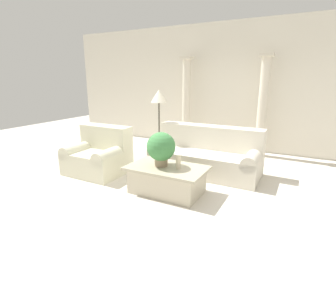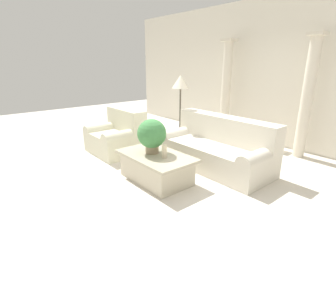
{
  "view_description": "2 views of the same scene",
  "coord_description": "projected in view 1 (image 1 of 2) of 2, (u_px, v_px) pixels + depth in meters",
  "views": [
    {
      "loc": [
        1.75,
        -3.97,
        1.84
      ],
      "look_at": [
        -0.38,
        0.06,
        0.63
      ],
      "focal_mm": 28.0,
      "sensor_mm": 36.0,
      "label": 1
    },
    {
      "loc": [
        3.0,
        -2.82,
        1.87
      ],
      "look_at": [
        -0.06,
        -0.25,
        0.55
      ],
      "focal_mm": 28.0,
      "sensor_mm": 36.0,
      "label": 2
    }
  ],
  "objects": [
    {
      "name": "coffee_table",
      "position": [
        167.0,
        179.0,
        4.29
      ],
      "size": [
        1.27,
        0.77,
        0.44
      ],
      "color": "beige",
      "rests_on": "ground_plane"
    },
    {
      "name": "sofa_long",
      "position": [
        206.0,
        155.0,
        5.2
      ],
      "size": [
        2.11,
        0.92,
        0.91
      ],
      "color": "beige",
      "rests_on": "ground_plane"
    },
    {
      "name": "potted_plant",
      "position": [
        161.0,
        147.0,
        4.21
      ],
      "size": [
        0.47,
        0.47,
        0.56
      ],
      "color": "#937F60",
      "rests_on": "coffee_table"
    },
    {
      "name": "wall_back",
      "position": [
        232.0,
        87.0,
        6.72
      ],
      "size": [
        10.0,
        0.06,
        3.2
      ],
      "color": "silver",
      "rests_on": "ground_plane"
    },
    {
      "name": "floor_lamp",
      "position": [
        159.0,
        100.0,
        5.57
      ],
      "size": [
        0.35,
        0.35,
        1.6
      ],
      "color": "#4C473D",
      "rests_on": "ground_plane"
    },
    {
      "name": "column_right",
      "position": [
        263.0,
        106.0,
        6.12
      ],
      "size": [
        0.3,
        0.3,
        2.36
      ],
      "color": "beige",
      "rests_on": "ground_plane"
    },
    {
      "name": "ground_plane",
      "position": [
        185.0,
        185.0,
        4.65
      ],
      "size": [
        16.0,
        16.0,
        0.0
      ],
      "primitive_type": "plane",
      "color": "silver"
    },
    {
      "name": "column_left",
      "position": [
        186.0,
        102.0,
        7.0
      ],
      "size": [
        0.3,
        0.3,
        2.36
      ],
      "color": "beige",
      "rests_on": "ground_plane"
    },
    {
      "name": "pillar_candle",
      "position": [
        178.0,
        162.0,
        4.13
      ],
      "size": [
        0.08,
        0.08,
        0.21
      ],
      "color": "beige",
      "rests_on": "coffee_table"
    },
    {
      "name": "loveseat",
      "position": [
        99.0,
        154.0,
        5.21
      ],
      "size": [
        1.1,
        0.92,
        0.91
      ],
      "color": "beige",
      "rests_on": "ground_plane"
    }
  ]
}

